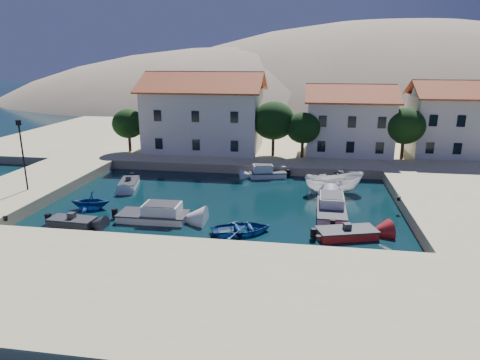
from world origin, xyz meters
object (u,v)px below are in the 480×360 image
building_right (450,117)px  cabin_cruiser_east (331,209)px  building_mid (349,118)px  boat_east (333,193)px  building_left (204,111)px  rowboat_south (242,233)px  lamppost (22,148)px  cabin_cruiser_south (153,215)px

building_right → cabin_cruiser_east: 26.50m
building_right → cabin_cruiser_east: size_ratio=1.64×
building_mid → boat_east: 15.62m
building_left → rowboat_south: size_ratio=3.33×
lamppost → boat_east: (27.19, 6.46, -4.75)m
building_left → cabin_cruiser_south: size_ratio=2.69×
building_left → building_right: (30.00, 2.00, -0.46)m
building_left → cabin_cruiser_south: building_left is taller
building_mid → building_right: building_right is taller
lamppost → cabin_cruiser_south: 13.82m
cabin_cruiser_east → building_right: bearing=-33.5°
building_mid → cabin_cruiser_south: bearing=-124.8°
boat_east → building_mid: bearing=-22.7°
building_mid → building_right: (12.00, 1.00, 0.25)m
cabin_cruiser_east → boat_east: bearing=-3.4°
building_left → lamppost: (-11.50, -20.00, -1.18)m
boat_east → rowboat_south: bearing=133.1°
building_mid → cabin_cruiser_south: building_mid is taller
cabin_cruiser_south → rowboat_south: size_ratio=1.24×
building_left → lamppost: 23.10m
lamppost → rowboat_south: lamppost is taller
lamppost → boat_east: bearing=13.4°
building_left → rowboat_south: 26.53m
lamppost → boat_east: 28.35m
lamppost → building_left: bearing=60.1°
building_mid → cabin_cruiser_east: building_mid is taller
cabin_cruiser_south → rowboat_south: 7.41m
lamppost → cabin_cruiser_east: lamppost is taller
building_mid → lamppost: building_mid is taller
lamppost → rowboat_south: (20.06, -4.40, -4.75)m
building_left → boat_east: size_ratio=2.61×
cabin_cruiser_east → building_mid: bearing=-6.6°
building_left → cabin_cruiser_south: bearing=-86.8°
building_mid → cabin_cruiser_east: bearing=-97.7°
building_mid → boat_east: size_ratio=1.87×
building_left → cabin_cruiser_east: 25.28m
rowboat_south → boat_east: bearing=-54.2°
lamppost → building_mid: bearing=35.4°
cabin_cruiser_south → cabin_cruiser_east: (13.93, 3.58, 0.00)m
cabin_cruiser_east → building_left: bearing=39.2°
building_left → rowboat_south: (8.56, -24.40, -5.94)m
building_right → cabin_cruiser_south: size_ratio=1.73×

